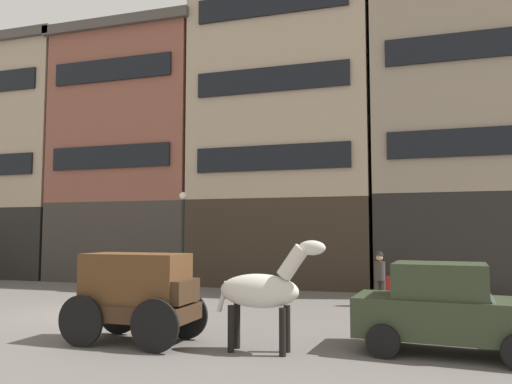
{
  "coord_description": "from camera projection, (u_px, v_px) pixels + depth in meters",
  "views": [
    {
      "loc": [
        9.19,
        -13.33,
        2.48
      ],
      "look_at": [
        4.44,
        2.12,
        3.76
      ],
      "focal_mm": 34.94,
      "sensor_mm": 36.0,
      "label": 1
    }
  ],
  "objects": [
    {
      "name": "streetlamp_curbside",
      "position": [
        183.0,
        227.0,
        20.75
      ],
      "size": [
        0.32,
        0.32,
        4.12
      ],
      "color": "black",
      "rests_on": "ground_plane"
    },
    {
      "name": "draft_horse",
      "position": [
        264.0,
        290.0,
        10.29
      ],
      "size": [
        2.35,
        0.63,
        2.3
      ],
      "color": "beige",
      "rests_on": "ground_plane"
    },
    {
      "name": "sedan_dark",
      "position": [
        447.0,
        308.0,
        10.14
      ],
      "size": [
        3.83,
        2.13,
        1.83
      ],
      "color": "#2D3823",
      "rests_on": "ground_plane"
    },
    {
      "name": "building_far_right",
      "position": [
        463.0,
        108.0,
        22.49
      ],
      "size": [
        8.27,
        7.01,
        15.98
      ],
      "color": "black",
      "rests_on": "ground_plane"
    },
    {
      "name": "fire_hydrant_curbside",
      "position": [
        389.0,
        286.0,
        18.5
      ],
      "size": [
        0.24,
        0.24,
        0.83
      ],
      "color": "maroon",
      "rests_on": "ground_plane"
    },
    {
      "name": "pedestrian_officer",
      "position": [
        380.0,
        276.0,
        16.54
      ],
      "size": [
        0.4,
        0.4,
        1.79
      ],
      "color": "#38332D",
      "rests_on": "ground_plane"
    },
    {
      "name": "ground_plane",
      "position": [
        97.0,
        313.0,
        15.2
      ],
      "size": [
        120.0,
        120.0,
        0.0
      ],
      "primitive_type": "plane",
      "color": "#605B56"
    },
    {
      "name": "building_far_left",
      "position": [
        31.0,
        161.0,
        29.31
      ],
      "size": [
        7.58,
        7.01,
        13.08
      ],
      "color": "black",
      "rests_on": "ground_plane"
    },
    {
      "name": "building_center_left",
      "position": [
        145.0,
        157.0,
        27.11
      ],
      "size": [
        8.11,
        7.01,
        12.99
      ],
      "color": "#38332D",
      "rests_on": "ground_plane"
    },
    {
      "name": "building_center_right",
      "position": [
        288.0,
        131.0,
        24.82
      ],
      "size": [
        8.69,
        7.01,
        14.82
      ],
      "color": "#33281E",
      "rests_on": "ground_plane"
    },
    {
      "name": "cargo_wagon",
      "position": [
        137.0,
        291.0,
        11.15
      ],
      "size": [
        2.93,
        1.55,
        1.98
      ],
      "color": "#3D2819",
      "rests_on": "ground_plane"
    }
  ]
}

